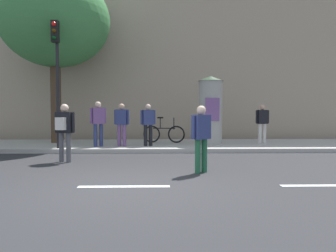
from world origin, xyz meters
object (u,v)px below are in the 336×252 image
(pedestrian_with_backpack, at_px, (148,122))
(bicycle_leaning, at_px, (164,134))
(pedestrian_with_bag, at_px, (201,134))
(pedestrian_in_light_jacket, at_px, (64,127))
(pedestrian_tallest, at_px, (122,121))
(traffic_light, at_px, (56,64))
(pedestrian_in_red_top, at_px, (98,120))
(pedestrian_in_dark_shirt, at_px, (262,121))
(poster_column, at_px, (210,110))
(street_tree, at_px, (55,21))

(pedestrian_with_backpack, distance_m, bicycle_leaning, 1.48)
(pedestrian_with_bag, xyz_separation_m, pedestrian_in_light_jacket, (-3.75, 1.68, 0.07))
(pedestrian_with_backpack, relative_size, pedestrian_tallest, 0.99)
(traffic_light, xyz_separation_m, pedestrian_in_red_top, (1.33, 0.63, -2.01))
(pedestrian_in_dark_shirt, bearing_deg, poster_column, -171.68)
(pedestrian_in_light_jacket, relative_size, bicycle_leaning, 0.96)
(poster_column, distance_m, pedestrian_with_backpack, 2.62)
(pedestrian_in_light_jacket, bearing_deg, bicycle_leaning, 55.26)
(street_tree, relative_size, pedestrian_in_red_top, 4.18)
(pedestrian_with_bag, xyz_separation_m, pedestrian_with_backpack, (-1.46, 4.66, 0.14))
(traffic_light, height_order, pedestrian_with_bag, traffic_light)
(pedestrian_tallest, relative_size, bicycle_leaning, 0.92)
(bicycle_leaning, bearing_deg, poster_column, -17.28)
(pedestrian_in_red_top, bearing_deg, pedestrian_with_bag, -53.37)
(pedestrian_in_light_jacket, distance_m, pedestrian_tallest, 3.17)
(traffic_light, xyz_separation_m, poster_column, (5.70, 1.45, -1.61))
(pedestrian_with_bag, relative_size, bicycle_leaning, 0.91)
(pedestrian_in_light_jacket, height_order, pedestrian_in_red_top, pedestrian_in_red_top)
(street_tree, height_order, bicycle_leaning, street_tree)
(pedestrian_tallest, distance_m, pedestrian_in_dark_shirt, 5.82)
(traffic_light, distance_m, pedestrian_in_dark_shirt, 8.38)
(traffic_light, distance_m, bicycle_leaning, 5.06)
(pedestrian_tallest, height_order, pedestrian_in_dark_shirt, pedestrian_tallest)
(street_tree, height_order, pedestrian_in_dark_shirt, street_tree)
(pedestrian_in_red_top, bearing_deg, pedestrian_with_backpack, 5.41)
(traffic_light, height_order, pedestrian_in_red_top, traffic_light)
(pedestrian_in_light_jacket, relative_size, pedestrian_with_backpack, 1.05)
(traffic_light, relative_size, bicycle_leaning, 2.54)
(traffic_light, relative_size, pedestrian_in_dark_shirt, 2.80)
(street_tree, xyz_separation_m, pedestrian_with_bag, (5.41, -6.06, -4.32))
(poster_column, distance_m, pedestrian_in_red_top, 4.46)
(pedestrian_tallest, bearing_deg, poster_column, 11.92)
(poster_column, height_order, pedestrian_in_red_top, poster_column)
(pedestrian_with_bag, relative_size, pedestrian_with_backpack, 1.01)
(traffic_light, bearing_deg, pedestrian_in_dark_shirt, 12.64)
(pedestrian_in_dark_shirt, distance_m, bicycle_leaning, 4.15)
(poster_column, height_order, pedestrian_tallest, poster_column)
(poster_column, relative_size, pedestrian_in_red_top, 1.62)
(traffic_light, bearing_deg, pedestrian_with_bag, -39.61)
(pedestrian_tallest, bearing_deg, traffic_light, -162.05)
(street_tree, distance_m, bicycle_leaning, 6.58)
(poster_column, xyz_separation_m, street_tree, (-6.45, 0.76, 3.72))
(traffic_light, height_order, street_tree, street_tree)
(pedestrian_with_bag, relative_size, pedestrian_tallest, 1.00)
(poster_column, height_order, street_tree, street_tree)
(traffic_light, relative_size, pedestrian_with_bag, 2.78)
(pedestrian_with_backpack, xyz_separation_m, bicycle_leaning, (0.62, 1.23, -0.54))
(poster_column, bearing_deg, traffic_light, -165.71)
(poster_column, relative_size, pedestrian_with_bag, 1.70)
(pedestrian_with_backpack, bearing_deg, traffic_light, -165.90)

